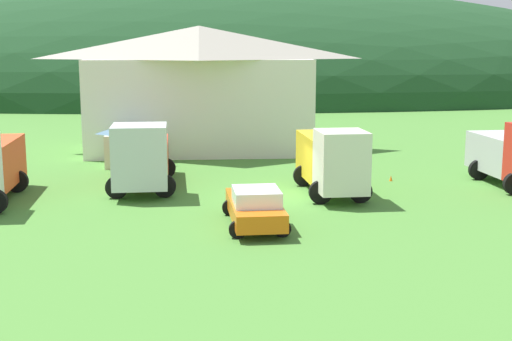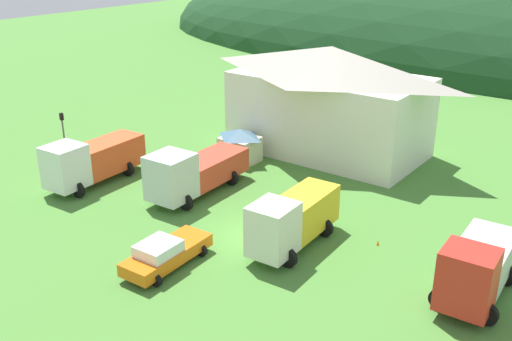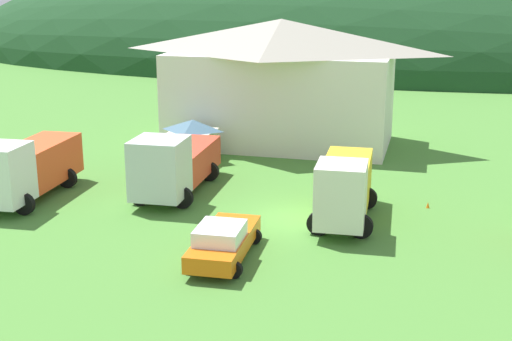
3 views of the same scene
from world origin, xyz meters
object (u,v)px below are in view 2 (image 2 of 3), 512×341
Objects in this scene: depot_building at (330,99)px; traffic_cone_mid_row at (307,231)px; tow_truck_silver at (192,172)px; heavy_rig_striped at (292,219)px; crane_truck_red at (477,267)px; traffic_cone_near_pickup at (378,245)px; traffic_light_west at (64,135)px; service_pickup_orange at (165,253)px; play_shed_cream at (240,145)px; heavy_rig_white at (91,160)px.

depot_building reaches higher than traffic_cone_mid_row.
heavy_rig_striped is (9.42, -2.04, 0.07)m from tow_truck_silver.
crane_truck_red reaches higher than traffic_cone_near_pickup.
depot_building is 20.76m from traffic_light_west.
traffic_cone_near_pickup is 1.22× the size of traffic_cone_mid_row.
traffic_light_west is (-30.59, -1.04, 0.90)m from crane_truck_red.
service_pickup_orange is at bearing -131.95° from traffic_cone_near_pickup.
tow_truck_silver is (1.39, -6.95, 0.34)m from play_shed_cream.
crane_truck_red is at bearing 84.69° from tow_truck_silver.
depot_building is 2.28× the size of heavy_rig_striped.
traffic_light_west reaches higher than tow_truck_silver.
depot_building is at bearing 115.50° from traffic_cone_mid_row.
heavy_rig_striped is at bearing -140.85° from traffic_cone_near_pickup.
play_shed_cream is at bearing -113.85° from crane_truck_red.
service_pickup_orange is at bearing -66.99° from crane_truck_red.
traffic_cone_mid_row is (-0.32, 2.16, -1.79)m from heavy_rig_striped.
heavy_rig_striped is (6.52, -15.17, -2.65)m from depot_building.
service_pickup_orange is at bearing -115.90° from traffic_cone_mid_row.
heavy_rig_white is 0.93× the size of tow_truck_silver.
crane_truck_red is 10.49m from traffic_cone_mid_row.
crane_truck_red is 1.55× the size of traffic_light_west.
depot_building is 19.01m from heavy_rig_white.
crane_truck_red is 1.23× the size of service_pickup_orange.
service_pickup_orange is (-14.17, -6.92, -0.92)m from crane_truck_red.
traffic_light_west is (-11.21, -1.99, 0.93)m from tow_truck_silver.
play_shed_cream is 0.35× the size of tow_truck_silver.
traffic_cone_mid_row is (3.89, 8.00, -0.83)m from service_pickup_orange.
traffic_light_west reaches higher than crane_truck_red.
traffic_light_west reaches higher than heavy_rig_striped.
depot_building is 15.08m from traffic_cone_mid_row.
heavy_rig_white is 15.13× the size of traffic_cone_mid_row.
heavy_rig_white is at bearing -89.06° from crane_truck_red.
traffic_light_west reaches higher than traffic_cone_near_pickup.
traffic_light_west is at bearing -174.05° from traffic_cone_mid_row.
traffic_cone_near_pickup is at bearing 126.47° from heavy_rig_striped.
play_shed_cream is at bearing -171.19° from tow_truck_silver.
depot_building is 2.05× the size of heavy_rig_white.
tow_truck_silver is 13.47m from traffic_cone_near_pickup.
crane_truck_red is at bearing 113.52° from service_pickup_orange.
traffic_cone_mid_row is at bearing 5.95° from traffic_light_west.
traffic_light_west reaches higher than traffic_cone_mid_row.
traffic_cone_mid_row is at bearing 151.59° from service_pickup_orange.
service_pickup_orange is 12.13m from traffic_cone_near_pickup.
crane_truck_red reaches higher than heavy_rig_striped.
depot_building is 21.85m from crane_truck_red.
tow_truck_silver is at bearing -148.99° from service_pickup_orange.
crane_truck_red is 15.80m from service_pickup_orange.
heavy_rig_striped reaches higher than service_pickup_orange.
play_shed_cream reaches higher than traffic_cone_mid_row.
depot_building reaches higher than heavy_rig_striped.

